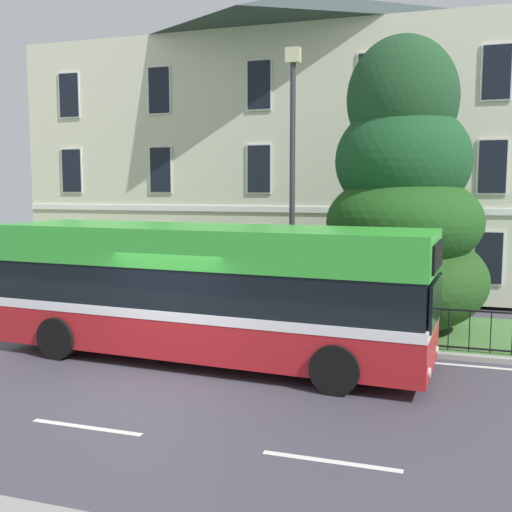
% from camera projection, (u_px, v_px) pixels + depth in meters
% --- Properties ---
extents(ground_plane, '(60.00, 56.00, 0.18)m').
position_uv_depth(ground_plane, '(159.00, 380.00, 12.13)').
color(ground_plane, '#43404C').
extents(georgian_townhouse, '(19.13, 10.73, 11.75)m').
position_uv_depth(georgian_townhouse, '(296.00, 136.00, 25.49)').
color(georgian_townhouse, beige).
rests_on(georgian_townhouse, ground_plane).
extents(iron_verge_railing, '(17.28, 0.04, 0.97)m').
position_uv_depth(iron_verge_railing, '(194.00, 311.00, 15.75)').
color(iron_verge_railing, black).
rests_on(iron_verge_railing, ground_plane).
extents(evergreen_tree, '(4.50, 4.61, 7.64)m').
position_uv_depth(evergreen_tree, '(402.00, 210.00, 15.58)').
color(evergreen_tree, '#423328').
rests_on(evergreen_tree, ground_plane).
extents(single_decker_bus, '(9.90, 3.18, 3.00)m').
position_uv_depth(single_decker_bus, '(209.00, 290.00, 13.38)').
color(single_decker_bus, '#B01C21').
rests_on(single_decker_bus, ground_plane).
extents(street_lamp_post, '(0.36, 0.24, 7.14)m').
position_uv_depth(street_lamp_post, '(292.00, 174.00, 15.07)').
color(street_lamp_post, '#333338').
rests_on(street_lamp_post, ground_plane).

